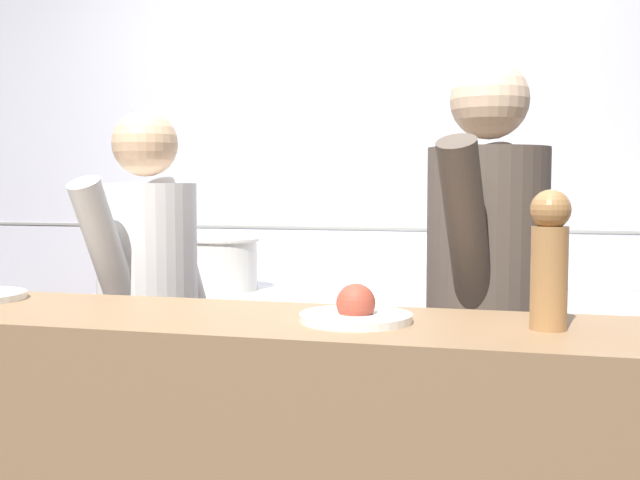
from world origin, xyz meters
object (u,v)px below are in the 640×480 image
Objects in this scene: plated_dish_appetiser at (356,312)px; chef_head_cook at (148,328)px; pepper_mill at (550,256)px; chef_sous at (486,323)px; stock_pot at (223,262)px; mixing_bowl_steel at (421,284)px; oven_range at (221,393)px.

plated_dish_appetiser is 0.16× the size of chef_head_cook.
chef_sous reaches higher than pepper_mill.
plated_dish_appetiser is at bearing -57.93° from stock_pot.
chef_sous reaches higher than mixing_bowl_steel.
chef_sous is (-0.15, 0.60, -0.25)m from pepper_mill.
oven_range is at bearing 158.61° from chef_sous.
chef_sous is (0.29, -0.81, -0.00)m from mixing_bowl_steel.
oven_range is 2.99× the size of stock_pot.
chef_head_cook reaches higher than pepper_mill.
chef_head_cook is at bearing 154.23° from pepper_mill.
chef_head_cook is 1.08m from chef_sous.
stock_pot is at bearing 122.07° from plated_dish_appetiser.
oven_range is 1.45m from chef_sous.
stock_pot is 0.18× the size of chef_sous.
chef_head_cook is at bearing -133.72° from mixing_bowl_steel.
plated_dish_appetiser reaches higher than stock_pot.
stock_pot is 0.85m from mixing_bowl_steel.
stock_pot is at bearing 77.34° from oven_range.
chef_head_cook is 0.93× the size of chef_sous.
chef_head_cook is at bearing 143.70° from plated_dish_appetiser.
pepper_mill is (0.43, -1.41, 0.25)m from mixing_bowl_steel.
mixing_bowl_steel is at bearing 53.79° from chef_head_cook.
pepper_mill is 0.18× the size of chef_head_cook.
pepper_mill is 0.17× the size of chef_sous.
oven_range is 0.59× the size of chef_head_cook.
oven_range is 4.60× the size of mixing_bowl_steel.
pepper_mill reaches higher than stock_pot.
mixing_bowl_steel is 0.12× the size of chef_sous.
chef_sous reaches higher than plated_dish_appetiser.
stock_pot reaches higher than mixing_bowl_steel.
pepper_mill is at bearing -64.13° from chef_sous.
stock_pot is 0.81m from chef_head_cook.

